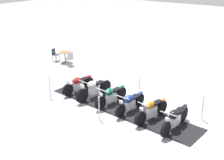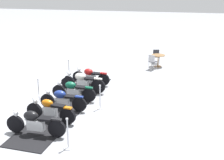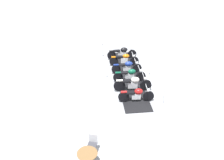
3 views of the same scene
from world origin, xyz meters
The scene contains 14 objects.
ground_plane centered at (0.00, 0.00, 0.00)m, with size 80.00×80.00×0.00m, color #A8AAB2.
display_platform centered at (0.00, 0.00, 0.02)m, with size 7.95×1.56×0.03m, color black.
motorcycle_maroon centered at (0.19, 2.87, 0.48)m, with size 2.07×0.74×0.93m.
motorcycle_cream centered at (0.10, 1.73, 0.54)m, with size 2.33×0.80×1.04m.
motorcycle_forest centered at (0.01, 0.58, 0.50)m, with size 2.14×0.77×0.95m.
motorcycle_navy centered at (-0.09, -0.57, 0.50)m, with size 2.10×0.71×0.93m.
motorcycle_copper centered at (-0.15, -1.72, 0.49)m, with size 2.13×0.62×0.95m.
motorcycle_black centered at (-0.26, -2.87, 0.51)m, with size 2.26×0.73×0.96m.
stanchion_right_mid centered at (-1.46, 0.11, 0.41)m, with size 0.28×0.28×1.12m.
stanchion_left_rear centered at (1.21, -3.48, 0.37)m, with size 0.32×0.32×1.12m.
stanchion_right_front centered at (-1.21, 3.48, 0.39)m, with size 0.31×0.31×1.14m.
stanchion_left_mid centered at (1.46, -0.11, 0.40)m, with size 0.28×0.28×1.11m.
cafe_table centered at (3.46, 7.10, 0.58)m, with size 0.86×0.86×0.76m.
cafe_chair_across_table centered at (3.15, 6.34, 0.55)m, with size 0.52×0.52×0.95m.
Camera 3 is at (3.89, 14.86, 8.73)m, focal length 41.84 mm.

